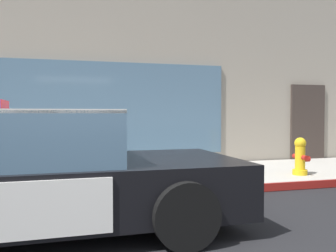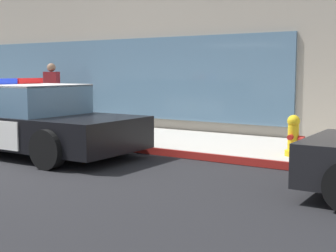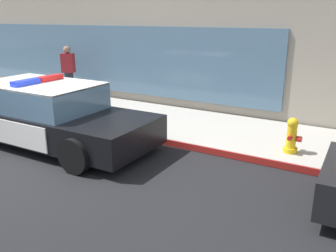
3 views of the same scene
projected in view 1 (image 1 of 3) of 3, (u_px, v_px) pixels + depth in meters
name	position (u px, v px, depth m)	size (l,w,h in m)	color
sidewalk	(83.00, 182.00, 6.70)	(48.00, 2.71, 0.15)	#B2ADA3
curb_red_paint	(87.00, 199.00, 5.38)	(28.80, 0.04, 0.14)	maroon
storefront_building	(63.00, 42.00, 12.85)	(20.79, 10.55, 7.79)	gray
police_cruiser	(6.00, 174.00, 3.94)	(5.12, 2.14, 1.49)	black
fire_hydrant	(300.00, 157.00, 7.03)	(0.34, 0.39, 0.73)	gold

